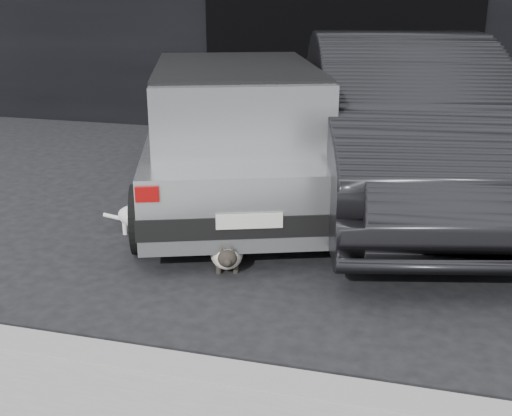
% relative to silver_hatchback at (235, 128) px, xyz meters
% --- Properties ---
extents(ground, '(80.00, 80.00, 0.00)m').
position_rel_silver_hatchback_xyz_m(ground, '(-0.45, -0.64, -0.79)').
color(ground, black).
rests_on(ground, ground).
extents(garage_opening, '(4.00, 0.10, 2.60)m').
position_rel_silver_hatchback_xyz_m(garage_opening, '(0.55, 3.35, 0.51)').
color(garage_opening, black).
rests_on(garage_opening, ground).
extents(curb, '(18.00, 0.25, 0.12)m').
position_rel_silver_hatchback_xyz_m(curb, '(0.55, -3.24, -0.73)').
color(curb, gray).
rests_on(curb, ground).
extents(silver_hatchback, '(3.00, 4.29, 1.45)m').
position_rel_silver_hatchback_xyz_m(silver_hatchback, '(0.00, 0.00, 0.00)').
color(silver_hatchback, '#A8AAAD').
rests_on(silver_hatchback, ground).
extents(second_car, '(2.98, 5.44, 1.70)m').
position_rel_silver_hatchback_xyz_m(second_car, '(1.64, 0.59, 0.06)').
color(second_car, black).
rests_on(second_car, ground).
extents(cat_siamese, '(0.43, 0.76, 0.28)m').
position_rel_silver_hatchback_xyz_m(cat_siamese, '(0.42, -1.65, -0.66)').
color(cat_siamese, beige).
rests_on(cat_siamese, ground).
extents(cat_white, '(0.77, 0.37, 0.36)m').
position_rel_silver_hatchback_xyz_m(cat_white, '(-0.51, -1.17, -0.61)').
color(cat_white, silver).
rests_on(cat_white, ground).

